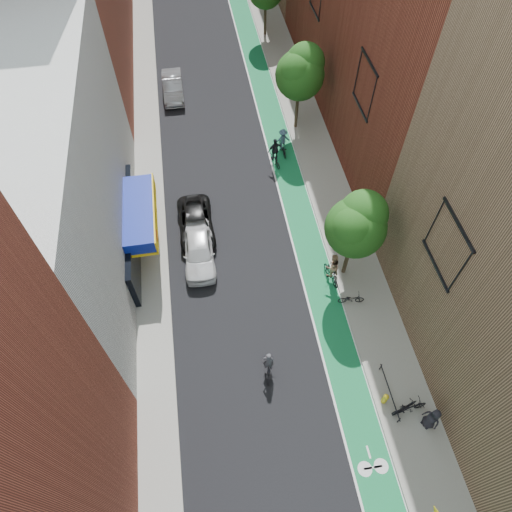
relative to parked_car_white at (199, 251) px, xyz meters
name	(u,v)px	position (x,y,z in m)	size (l,w,h in m)	color
ground	(286,460)	(3.00, -12.52, -0.80)	(160.00, 160.00, 0.00)	black
bike_lane	(271,114)	(7.00, 13.48, -0.79)	(2.00, 68.00, 0.01)	#157A33
sidewalk_left	(147,126)	(-3.00, 13.48, -0.72)	(2.00, 68.00, 0.15)	gray
sidewalk_right	(301,110)	(9.50, 13.48, -0.72)	(3.00, 68.00, 0.15)	gray
building_left_white	(35,189)	(-8.00, 1.48, 5.20)	(8.00, 20.00, 12.00)	silver
tree_near	(357,224)	(8.65, -2.50, 3.86)	(3.40, 3.36, 6.42)	#332619
tree_mid	(301,71)	(8.65, 11.50, 4.09)	(3.55, 3.53, 6.74)	#332619
parked_car_white	(199,251)	(0.00, 0.00, 0.00)	(1.89, 4.69, 1.60)	silver
parked_car_black	(196,224)	(0.00, 2.29, -0.13)	(2.22, 4.81, 1.34)	black
parked_car_silver	(173,87)	(-0.64, 17.39, -0.04)	(1.60, 4.60, 1.52)	#92959A
cyclist_lead	(268,366)	(2.92, -8.00, -0.15)	(0.93, 1.84, 1.96)	black
cyclist_lane_near	(332,269)	(7.70, -2.77, 0.14)	(1.03, 1.86, 2.20)	black
cyclist_lane_mid	(275,154)	(6.23, 7.71, 0.14)	(1.19, 1.61, 2.24)	black
cyclist_lane_far	(283,143)	(7.03, 8.85, 0.08)	(1.13, 1.87, 2.03)	black
parked_bike_near	(409,407)	(9.48, -11.24, -0.16)	(0.65, 1.86, 0.98)	black
parked_bike_mid	(405,407)	(9.28, -11.19, -0.19)	(0.43, 1.52, 0.92)	black
parked_bike_far	(351,299)	(8.40, -4.69, -0.25)	(0.53, 1.53, 0.80)	black
pedestrian	(432,418)	(10.21, -12.02, 0.23)	(0.86, 0.56, 1.77)	black
fire_hydrant	(385,398)	(8.45, -10.60, -0.21)	(0.29, 0.29, 0.82)	gold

